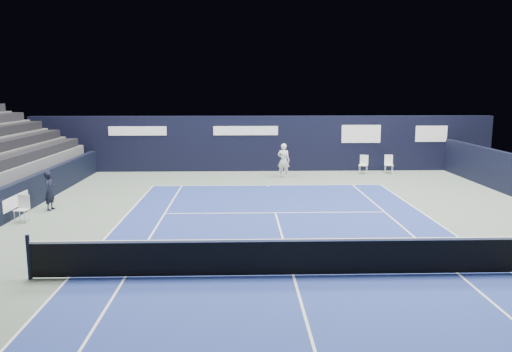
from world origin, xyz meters
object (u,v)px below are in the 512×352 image
Objects in this scene: folding_chair_back_b at (389,163)px; tennis_net at (294,256)px; folding_chair_back_a at (364,161)px; tennis_player at (284,160)px; line_judge_chair at (23,207)px.

folding_chair_back_b is 16.81m from tennis_net.
folding_chair_back_a is 0.57× the size of tennis_player.
tennis_player is (-5.92, -1.14, 0.32)m from folding_chair_back_b.
folding_chair_back_a is 1.01× the size of folding_chair_back_b.
tennis_net is (-5.48, -15.26, -0.17)m from folding_chair_back_a.
folding_chair_back_b is at bearing 38.15° from line_judge_chair.
tennis_player is at bearing -160.24° from folding_chair_back_b.
folding_chair_back_a is 1.41m from folding_chair_back_b.
tennis_player reaches higher than tennis_net.
folding_chair_back_b reaches higher than line_judge_chair.
folding_chair_back_b is 0.08× the size of tennis_net.
tennis_net reaches higher than line_judge_chair.
tennis_player is (0.97, 14.19, 0.39)m from tennis_net.
folding_chair_back_a is at bearing 70.24° from tennis_net.
folding_chair_back_b is 0.56× the size of tennis_player.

